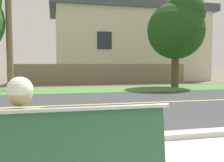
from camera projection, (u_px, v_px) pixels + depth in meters
The scene contains 9 objects.
ground_plane at pixel (95, 99), 9.94m from camera, with size 140.00×140.00×0.00m, color #665B4C.
curb_edge at pixel (146, 138), 4.45m from camera, with size 44.00×0.30×0.11m, color #ADA89E.
street_asphalt at pixel (102, 104), 8.48m from camera, with size 52.00×8.00×0.01m, color #383A3D.
road_centre_line at pixel (102, 104), 8.48m from camera, with size 48.00×0.14×0.01m, color #E0CC4C.
far_verge_grass at pixel (85, 90), 13.12m from camera, with size 48.00×2.80×0.02m, color #478438.
seated_person_olive at pixel (22, 139), 2.27m from camera, with size 0.52×0.68×1.25m.
shade_tree_left at pixel (178, 26), 14.61m from camera, with size 3.36×3.36×5.54m.
garden_wall at pixel (104, 73), 18.75m from camera, with size 13.00×0.36×1.40m, color gray.
house_across_street at pixel (128, 44), 22.34m from camera, with size 13.62×6.91×6.34m.
Camera 1 is at (-1.59, -1.77, 1.36)m, focal length 40.00 mm.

